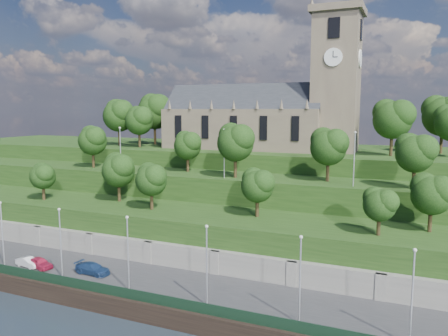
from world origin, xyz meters
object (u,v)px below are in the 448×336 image
at_px(church, 267,111).
at_px(car_left, 40,263).
at_px(car_middle, 28,262).
at_px(car_right, 93,269).

bearing_deg(church, car_left, -113.20).
bearing_deg(car_middle, car_right, -75.90).
height_order(car_left, car_middle, car_left).
distance_m(church, car_right, 46.64).
distance_m(car_left, car_middle, 1.78).
bearing_deg(car_right, car_middle, 100.88).
relative_size(church, car_left, 9.31).
bearing_deg(car_middle, car_left, -76.22).
distance_m(church, car_left, 49.83).
bearing_deg(car_right, church, -10.57).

